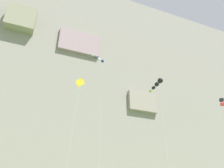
% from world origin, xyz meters
% --- Properties ---
extents(cliff_face, '(180.00, 23.91, 81.93)m').
position_xyz_m(cliff_face, '(-0.00, 65.61, 40.98)').
color(cliff_face, gray).
rests_on(cliff_face, ground).
extents(kite_diamond_low_left, '(2.68, 3.37, 20.90)m').
position_xyz_m(kite_diamond_low_left, '(-4.70, 26.51, 19.12)').
color(kite_diamond_low_left, yellow).
rests_on(kite_diamond_low_left, ground).
extents(kite_windsock_upper_mid, '(2.06, 5.64, 23.78)m').
position_xyz_m(kite_windsock_upper_mid, '(9.63, 27.46, 23.19)').
color(kite_windsock_upper_mid, black).
rests_on(kite_windsock_upper_mid, ground).
extents(kite_windsock_mid_center, '(3.47, 2.88, 34.38)m').
position_xyz_m(kite_windsock_mid_center, '(1.91, 38.01, 33.73)').
color(kite_windsock_mid_center, navy).
rests_on(kite_windsock_mid_center, ground).
extents(kite_box_front_field, '(1.73, 6.25, 19.40)m').
position_xyz_m(kite_box_front_field, '(18.28, 22.22, 18.67)').
color(kite_box_front_field, black).
rests_on(kite_box_front_field, ground).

